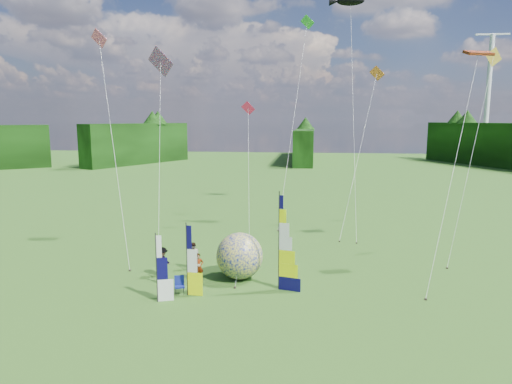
# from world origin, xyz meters

# --- Properties ---
(ground) EXTENTS (220.00, 220.00, 0.00)m
(ground) POSITION_xyz_m (0.00, 0.00, 0.00)
(ground) COLOR #3B5A1C
(ground) RESTS_ON ground
(treeline_ring) EXTENTS (210.00, 210.00, 8.00)m
(treeline_ring) POSITION_xyz_m (0.00, 0.00, 4.00)
(treeline_ring) COLOR #194F11
(treeline_ring) RESTS_ON ground
(turbine_right) EXTENTS (8.00, 1.20, 30.00)m
(turbine_right) POSITION_xyz_m (45.00, 102.00, 15.00)
(turbine_right) COLOR silver
(turbine_right) RESTS_ON ground
(feather_banner_main) EXTENTS (1.43, 0.44, 5.39)m
(feather_banner_main) POSITION_xyz_m (0.31, 3.79, 2.69)
(feather_banner_main) COLOR #0A0740
(feather_banner_main) RESTS_ON ground
(side_banner_left) EXTENTS (1.08, 0.17, 3.90)m
(side_banner_left) POSITION_xyz_m (-4.54, 2.32, 1.95)
(side_banner_left) COLOR #EDFF03
(side_banner_left) RESTS_ON ground
(side_banner_far) EXTENTS (1.03, 0.44, 3.58)m
(side_banner_far) POSITION_xyz_m (-5.85, 1.21, 1.79)
(side_banner_far) COLOR white
(side_banner_far) RESTS_ON ground
(bol_inflatable) EXTENTS (3.66, 3.66, 2.80)m
(bol_inflatable) POSITION_xyz_m (-2.15, 5.28, 1.40)
(bol_inflatable) COLOR #000C6F
(bol_inflatable) RESTS_ON ground
(spectator_a) EXTENTS (0.72, 0.62, 1.66)m
(spectator_a) POSITION_xyz_m (-4.52, 4.60, 0.83)
(spectator_a) COLOR #66594C
(spectator_a) RESTS_ON ground
(spectator_b) EXTENTS (0.93, 0.59, 1.78)m
(spectator_b) POSITION_xyz_m (-5.30, 6.48, 0.89)
(spectator_b) COLOR #66594C
(spectator_b) RESTS_ON ground
(spectator_c) EXTENTS (0.84, 1.25, 1.82)m
(spectator_c) POSITION_xyz_m (-6.86, 5.04, 0.91)
(spectator_c) COLOR #66594C
(spectator_c) RESTS_ON ground
(spectator_d) EXTENTS (0.99, 0.54, 1.60)m
(spectator_d) POSITION_xyz_m (-3.06, 6.28, 0.80)
(spectator_d) COLOR #66594C
(spectator_d) RESTS_ON ground
(camp_chair) EXTENTS (0.73, 0.73, 1.00)m
(camp_chair) POSITION_xyz_m (-5.01, 2.39, 0.50)
(camp_chair) COLOR #0C165A
(camp_chair) RESTS_ON ground
(kite_whale) EXTENTS (3.39, 14.28, 22.01)m
(kite_whale) POSITION_xyz_m (5.40, 19.68, 11.00)
(kite_whale) COLOR black
(kite_whale) RESTS_ON ground
(kite_rainbow_delta) EXTENTS (9.07, 12.42, 16.08)m
(kite_rainbow_delta) POSITION_xyz_m (-9.35, 12.31, 8.04)
(kite_rainbow_delta) COLOR red
(kite_rainbow_delta) RESTS_ON ground
(kite_parafoil) EXTENTS (9.21, 12.02, 15.39)m
(kite_parafoil) POSITION_xyz_m (10.27, 6.97, 7.70)
(kite_parafoil) COLOR red
(kite_parafoil) RESTS_ON ground
(small_kite_red) EXTENTS (3.34, 9.22, 11.47)m
(small_kite_red) POSITION_xyz_m (-3.19, 16.43, 5.74)
(small_kite_red) COLOR #D42045
(small_kite_red) RESTS_ON ground
(small_kite_orange) EXTENTS (7.95, 11.75, 14.73)m
(small_kite_orange) POSITION_xyz_m (5.96, 18.64, 7.37)
(small_kite_orange) COLOR orange
(small_kite_orange) RESTS_ON ground
(small_kite_yellow) EXTENTS (9.01, 10.25, 15.02)m
(small_kite_yellow) POSITION_xyz_m (12.77, 11.84, 7.51)
(small_kite_yellow) COLOR yellow
(small_kite_yellow) RESTS_ON ground
(small_kite_pink) EXTENTS (8.50, 9.88, 16.42)m
(small_kite_pink) POSITION_xyz_m (-11.34, 8.76, 8.21)
(small_kite_pink) COLOR #FF5A81
(small_kite_pink) RESTS_ON ground
(small_kite_green) EXTENTS (7.64, 13.82, 20.43)m
(small_kite_green) POSITION_xyz_m (0.21, 22.61, 10.21)
(small_kite_green) COLOR green
(small_kite_green) RESTS_ON ground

